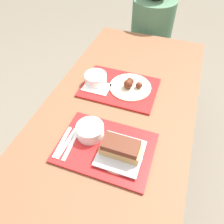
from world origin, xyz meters
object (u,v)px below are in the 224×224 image
(bowl_coleslaw_far, at_px, (96,78))
(wings_plate_far, at_px, (130,86))
(person_seated_across, at_px, (152,27))
(brisket_sandwich_plate, at_px, (121,150))
(tray_near, at_px, (106,148))
(tray_far, at_px, (119,88))
(bowl_coleslaw_near, at_px, (90,130))

(bowl_coleslaw_far, bearing_deg, wings_plate_far, 7.08)
(bowl_coleslaw_far, distance_m, person_seated_across, 0.91)
(brisket_sandwich_plate, distance_m, bowl_coleslaw_far, 0.50)
(tray_near, xyz_separation_m, brisket_sandwich_plate, (0.07, -0.02, 0.04))
(tray_far, bearing_deg, bowl_coleslaw_far, -175.83)
(tray_near, height_order, brisket_sandwich_plate, brisket_sandwich_plate)
(person_seated_across, bearing_deg, bowl_coleslaw_near, -90.90)
(bowl_coleslaw_far, xyz_separation_m, wings_plate_far, (0.20, 0.02, -0.02))
(brisket_sandwich_plate, bearing_deg, bowl_coleslaw_far, 124.49)
(tray_far, xyz_separation_m, person_seated_across, (-0.00, 0.89, -0.04))
(bowl_coleslaw_far, xyz_separation_m, person_seated_across, (0.14, 0.90, -0.08))
(tray_far, relative_size, bowl_coleslaw_far, 3.34)
(tray_near, xyz_separation_m, person_seated_across, (-0.07, 1.29, -0.04))
(brisket_sandwich_plate, bearing_deg, bowl_coleslaw_near, 160.70)
(person_seated_across, bearing_deg, tray_far, -89.93)
(tray_near, xyz_separation_m, bowl_coleslaw_far, (-0.21, 0.40, 0.04))
(bowl_coleslaw_far, distance_m, wings_plate_far, 0.20)
(tray_far, height_order, wings_plate_far, wings_plate_far)
(tray_near, height_order, tray_far, same)
(tray_far, bearing_deg, bowl_coleslaw_near, -93.29)
(tray_near, distance_m, tray_far, 0.41)
(brisket_sandwich_plate, bearing_deg, tray_near, 168.14)
(tray_near, xyz_separation_m, tray_far, (-0.07, 0.41, 0.00))
(brisket_sandwich_plate, xyz_separation_m, wings_plate_far, (-0.08, 0.44, -0.02))
(bowl_coleslaw_near, bearing_deg, tray_near, -25.03)
(tray_near, distance_m, bowl_coleslaw_near, 0.11)
(tray_far, xyz_separation_m, wings_plate_far, (0.06, 0.01, 0.02))
(brisket_sandwich_plate, distance_m, wings_plate_far, 0.44)
(tray_far, bearing_deg, wings_plate_far, 13.68)
(brisket_sandwich_plate, bearing_deg, person_seated_across, 96.27)
(brisket_sandwich_plate, xyz_separation_m, person_seated_across, (-0.14, 1.31, -0.08))
(tray_near, bearing_deg, brisket_sandwich_plate, -11.86)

